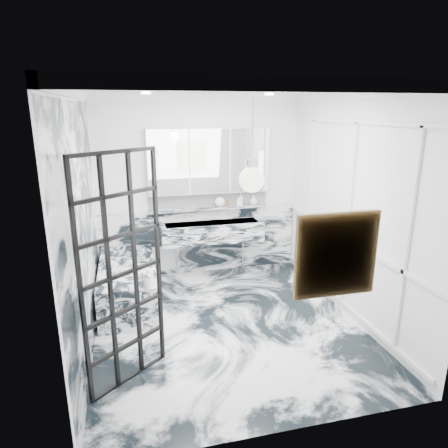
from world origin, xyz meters
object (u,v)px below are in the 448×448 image
object	(u,v)px
mirror_cabinet	(209,161)
crittall_door	(123,274)
trough_sink	(212,232)
bathtub	(128,284)

from	to	relation	value
mirror_cabinet	crittall_door	bearing A→B (deg)	-118.18
crittall_door	trough_sink	bearing A→B (deg)	22.29
trough_sink	mirror_cabinet	size ratio (longest dim) A/B	0.84
crittall_door	mirror_cabinet	size ratio (longest dim) A/B	1.18
mirror_cabinet	bathtub	xyz separation A→B (m)	(-1.32, -0.83, -1.54)
crittall_door	trough_sink	world-z (taller)	crittall_door
mirror_cabinet	bathtub	distance (m)	2.20
trough_sink	mirror_cabinet	xyz separation A→B (m)	(-0.00, 0.17, 1.09)
bathtub	crittall_door	bearing A→B (deg)	-90.60
crittall_door	mirror_cabinet	distance (m)	2.93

